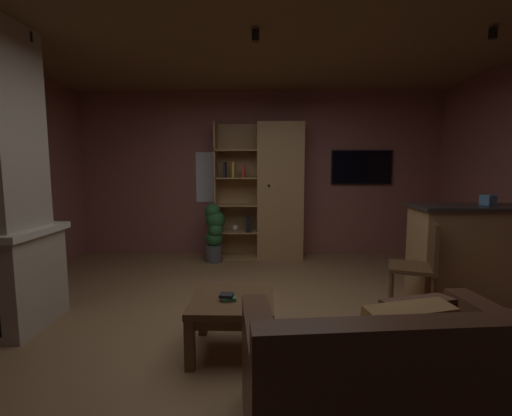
% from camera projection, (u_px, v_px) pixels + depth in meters
% --- Properties ---
extents(floor, '(5.86, 5.51, 0.02)m').
position_uv_depth(floor, '(255.00, 329.00, 3.18)').
color(floor, olive).
rests_on(floor, ground).
extents(wall_back, '(5.98, 0.06, 2.66)m').
position_uv_depth(wall_back, '(259.00, 174.00, 5.78)').
color(wall_back, '#8E544C').
rests_on(wall_back, ground).
extents(ceiling, '(5.86, 5.51, 0.02)m').
position_uv_depth(ceiling, '(255.00, 17.00, 2.86)').
color(ceiling, brown).
extents(window_pane_back, '(0.59, 0.01, 0.82)m').
position_uv_depth(window_pane_back, '(214.00, 177.00, 5.77)').
color(window_pane_back, white).
extents(bookshelf_cabinet, '(1.37, 0.41, 2.13)m').
position_uv_depth(bookshelf_cabinet, '(274.00, 192.00, 5.54)').
color(bookshelf_cabinet, '#A87F51').
rests_on(bookshelf_cabinet, ground).
extents(kitchen_bar_counter, '(1.54, 0.58, 1.04)m').
position_uv_depth(kitchen_bar_counter, '(484.00, 253.00, 3.83)').
color(kitchen_bar_counter, '#A87F51').
rests_on(kitchen_bar_counter, ground).
extents(tissue_box, '(0.15, 0.15, 0.11)m').
position_uv_depth(tissue_box, '(488.00, 200.00, 3.80)').
color(tissue_box, '#598CBF').
rests_on(tissue_box, kitchen_bar_counter).
extents(leather_couch, '(1.54, 1.02, 0.84)m').
position_uv_depth(leather_couch, '(388.00, 392.00, 1.78)').
color(leather_couch, '#4C2D1E').
rests_on(leather_couch, ground).
extents(coffee_table, '(0.64, 0.62, 0.43)m').
position_uv_depth(coffee_table, '(232.00, 309.00, 2.75)').
color(coffee_table, brown).
rests_on(coffee_table, ground).
extents(table_book_0, '(0.12, 0.12, 0.03)m').
position_uv_depth(table_book_0, '(229.00, 298.00, 2.71)').
color(table_book_0, '#387247').
rests_on(table_book_0, coffee_table).
extents(table_book_1, '(0.11, 0.10, 0.02)m').
position_uv_depth(table_book_1, '(227.00, 295.00, 2.71)').
color(table_book_1, black).
rests_on(table_book_1, coffee_table).
extents(dining_chair, '(0.53, 0.53, 0.92)m').
position_uv_depth(dining_chair, '(421.00, 262.00, 3.44)').
color(dining_chair, brown).
rests_on(dining_chair, ground).
extents(potted_floor_plant, '(0.31, 0.31, 0.90)m').
position_uv_depth(potted_floor_plant, '(214.00, 231.00, 5.38)').
color(potted_floor_plant, '#4C4C51').
rests_on(potted_floor_plant, ground).
extents(wall_mounted_tv, '(0.97, 0.06, 0.55)m').
position_uv_depth(wall_mounted_tv, '(361.00, 167.00, 5.67)').
color(wall_mounted_tv, black).
extents(track_light_spot_0, '(0.07, 0.07, 0.09)m').
position_uv_depth(track_light_spot_0, '(28.00, 37.00, 3.09)').
color(track_light_spot_0, black).
extents(track_light_spot_1, '(0.07, 0.07, 0.09)m').
position_uv_depth(track_light_spot_1, '(256.00, 36.00, 3.06)').
color(track_light_spot_1, black).
extents(track_light_spot_2, '(0.07, 0.07, 0.09)m').
position_uv_depth(track_light_spot_2, '(493.00, 33.00, 3.00)').
color(track_light_spot_2, black).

